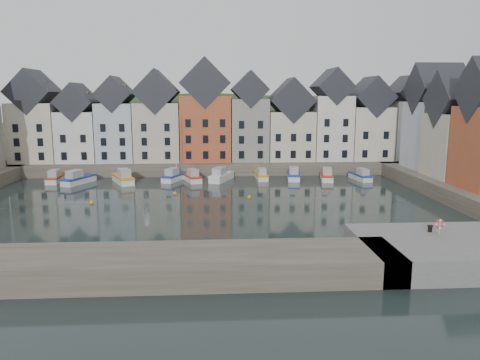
{
  "coord_description": "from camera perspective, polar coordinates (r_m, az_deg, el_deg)",
  "views": [
    {
      "loc": [
        1.17,
        -55.13,
        13.43
      ],
      "look_at": [
        4.84,
        6.0,
        2.29
      ],
      "focal_mm": 35.0,
      "sensor_mm": 36.0,
      "label": 1
    }
  ],
  "objects": [
    {
      "name": "right_terrace",
      "position": [
        72.3,
        25.51,
        5.73
      ],
      "size": [
        8.3,
        24.25,
        16.36
      ],
      "color": "silver",
      "rests_on": "right_quay"
    },
    {
      "name": "boat_j",
      "position": [
        77.43,
        14.51,
        0.47
      ],
      "size": [
        2.47,
        5.76,
        2.14
      ],
      "rotation": [
        0.0,
        0.0,
        0.14
      ],
      "color": "silver",
      "rests_on": "ground"
    },
    {
      "name": "far_quay",
      "position": [
        86.04,
        -4.18,
        1.98
      ],
      "size": [
        90.0,
        16.0,
        2.0
      ],
      "primitive_type": "cube",
      "color": "#484337",
      "rests_on": "ground"
    },
    {
      "name": "boat_a",
      "position": [
        78.56,
        -21.51,
        0.24
      ],
      "size": [
        1.88,
        5.91,
        2.27
      ],
      "rotation": [
        0.0,
        0.0,
        0.01
      ],
      "color": "silver",
      "rests_on": "ground"
    },
    {
      "name": "boat_i",
      "position": [
        76.21,
        10.52,
        0.51
      ],
      "size": [
        2.86,
        6.18,
        2.29
      ],
      "rotation": [
        0.0,
        0.0,
        -0.18
      ],
      "color": "silver",
      "rests_on": "ground"
    },
    {
      "name": "far_terrace",
      "position": [
        83.28,
        -2.04,
        7.17
      ],
      "size": [
        72.37,
        8.16,
        17.78
      ],
      "color": "beige",
      "rests_on": "far_quay"
    },
    {
      "name": "boat_h",
      "position": [
        76.02,
        6.54,
        0.6
      ],
      "size": [
        2.73,
        6.32,
        2.35
      ],
      "rotation": [
        0.0,
        0.0,
        -0.14
      ],
      "color": "silver",
      "rests_on": "ground"
    },
    {
      "name": "life_ring_post",
      "position": [
        42.33,
        23.17,
        -5.0
      ],
      "size": [
        0.8,
        0.17,
        1.3
      ],
      "color": "gray",
      "rests_on": "near_quay"
    },
    {
      "name": "near_quay",
      "position": [
        42.69,
        26.22,
        -7.71
      ],
      "size": [
        18.0,
        10.0,
        2.0
      ],
      "primitive_type": "cube",
      "color": "#60605E",
      "rests_on": "ground"
    },
    {
      "name": "boat_d",
      "position": [
        75.09,
        -8.02,
        0.49
      ],
      "size": [
        4.07,
        6.26,
        11.49
      ],
      "rotation": [
        0.0,
        0.0,
        -0.4
      ],
      "color": "silver",
      "rests_on": "ground"
    },
    {
      "name": "boat_b",
      "position": [
        75.87,
        -19.15,
        0.09
      ],
      "size": [
        4.32,
        6.57,
        2.42
      ],
      "rotation": [
        0.0,
        0.0,
        -0.41
      ],
      "color": "silver",
      "rests_on": "ground"
    },
    {
      "name": "boat_c",
      "position": [
        74.43,
        -14.05,
        0.2
      ],
      "size": [
        4.59,
        6.96,
        2.57
      ],
      "rotation": [
        0.0,
        0.0,
        0.41
      ],
      "color": "silver",
      "rests_on": "ground"
    },
    {
      "name": "near_wall",
      "position": [
        37.1,
        -21.06,
        -9.98
      ],
      "size": [
        50.0,
        6.0,
        2.0
      ],
      "primitive_type": "cube",
      "color": "#484337",
      "rests_on": "ground"
    },
    {
      "name": "boat_e",
      "position": [
        74.18,
        -5.92,
        0.35
      ],
      "size": [
        3.66,
        6.17,
        2.26
      ],
      "rotation": [
        0.0,
        0.0,
        0.33
      ],
      "color": "silver",
      "rests_on": "ground"
    },
    {
      "name": "boat_f",
      "position": [
        74.23,
        -2.33,
        0.45
      ],
      "size": [
        4.37,
        6.68,
        2.46
      ],
      "rotation": [
        0.0,
        0.0,
        -0.41
      ],
      "color": "silver",
      "rests_on": "ground"
    },
    {
      "name": "hillside",
      "position": [
        115.48,
        -3.89,
        -5.48
      ],
      "size": [
        153.6,
        70.4,
        64.0
      ],
      "color": "#25371B",
      "rests_on": "ground"
    },
    {
      "name": "mooring_buoys",
      "position": [
        62.12,
        -8.13,
        -2.14
      ],
      "size": [
        20.5,
        5.5,
        0.5
      ],
      "color": "orange",
      "rests_on": "ground"
    },
    {
      "name": "ground",
      "position": [
        56.75,
        -4.52,
        -3.41
      ],
      "size": [
        260.0,
        260.0,
        0.0
      ],
      "primitive_type": "plane",
      "color": "black",
      "rests_on": "ground"
    },
    {
      "name": "mooring_bollard",
      "position": [
        42.97,
        22.16,
        -5.47
      ],
      "size": [
        0.48,
        0.48,
        0.56
      ],
      "color": "black",
      "rests_on": "near_quay"
    },
    {
      "name": "boat_g",
      "position": [
        75.74,
        2.62,
        0.57
      ],
      "size": [
        1.88,
        5.53,
        2.1
      ],
      "rotation": [
        0.0,
        0.0,
        0.03
      ],
      "color": "silver",
      "rests_on": "ground"
    }
  ]
}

